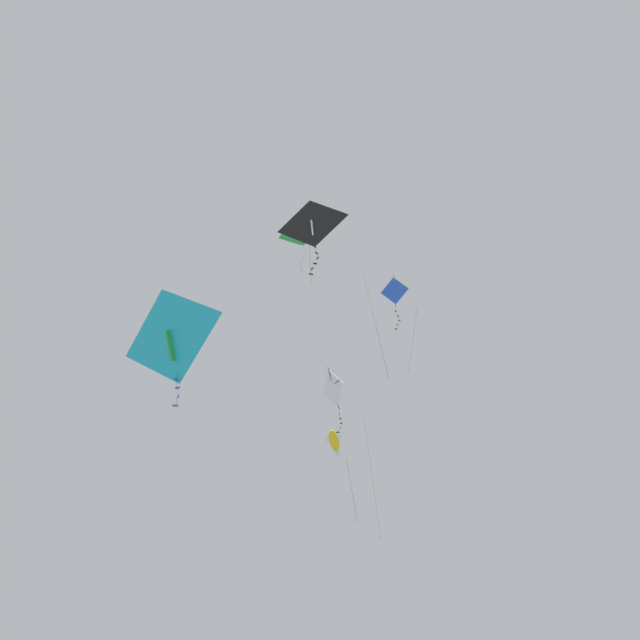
% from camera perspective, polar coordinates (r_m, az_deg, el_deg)
% --- Properties ---
extents(kite_fish_low_drifter, '(1.59, 1.39, 4.65)m').
position_cam_1_polar(kite_fish_low_drifter, '(31.98, 1.30, -10.99)').
color(kite_fish_low_drifter, yellow).
extents(kite_delta_highest, '(1.99, 3.55, 3.27)m').
position_cam_1_polar(kite_delta_highest, '(20.35, -13.32, -1.54)').
color(kite_delta_highest, '#1EB2C6').
extents(kite_delta_near_left, '(4.21, 4.31, 8.54)m').
position_cam_1_polar(kite_delta_near_left, '(26.47, -0.63, 8.65)').
color(kite_delta_near_left, black).
extents(kite_diamond_near_right, '(3.50, 3.60, 10.57)m').
position_cam_1_polar(kite_diamond_near_right, '(39.29, 1.24, -6.34)').
color(kite_diamond_near_right, white).
extents(kite_diamond_upper_right, '(2.04, 1.81, 6.97)m').
position_cam_1_polar(kite_diamond_upper_right, '(38.63, 6.86, 2.59)').
color(kite_diamond_upper_right, blue).
extents(kite_delta_mid_left, '(1.45, 2.19, 4.42)m').
position_cam_1_polar(kite_delta_mid_left, '(35.43, -1.75, 8.19)').
color(kite_delta_mid_left, green).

